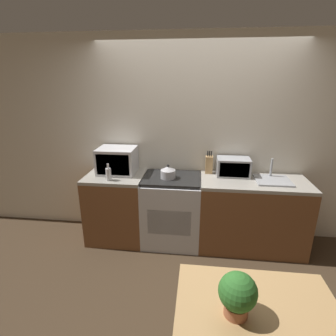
# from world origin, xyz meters

# --- Properties ---
(ground_plane) EXTENTS (16.00, 16.00, 0.00)m
(ground_plane) POSITION_xyz_m (0.00, 0.00, 0.00)
(ground_plane) COLOR #3D2D1E
(wall_back) EXTENTS (10.00, 0.06, 2.60)m
(wall_back) POSITION_xyz_m (0.00, 0.95, 1.30)
(wall_back) COLOR silver
(wall_back) RESTS_ON ground_plane
(counter_left_run) EXTENTS (0.73, 0.62, 0.90)m
(counter_left_run) POSITION_xyz_m (-1.00, 0.61, 0.45)
(counter_left_run) COLOR brown
(counter_left_run) RESTS_ON ground_plane
(counter_right_run) EXTENTS (1.28, 0.62, 0.90)m
(counter_right_run) POSITION_xyz_m (0.73, 0.61, 0.45)
(counter_right_run) COLOR brown
(counter_right_run) RESTS_ON ground_plane
(stove_range) EXTENTS (0.72, 0.62, 0.90)m
(stove_range) POSITION_xyz_m (-0.28, 0.61, 0.45)
(stove_range) COLOR silver
(stove_range) RESTS_ON ground_plane
(kettle) EXTENTS (0.18, 0.18, 0.18)m
(kettle) POSITION_xyz_m (-0.32, 0.57, 0.97)
(kettle) COLOR #B7B7BC
(kettle) RESTS_ON stove_range
(microwave) EXTENTS (0.47, 0.40, 0.33)m
(microwave) POSITION_xyz_m (-0.99, 0.70, 1.06)
(microwave) COLOR silver
(microwave) RESTS_ON counter_left_run
(bottle) EXTENTS (0.06, 0.06, 0.21)m
(bottle) POSITION_xyz_m (-1.02, 0.42, 0.98)
(bottle) COLOR silver
(bottle) RESTS_ON counter_left_run
(knife_block) EXTENTS (0.09, 0.09, 0.29)m
(knife_block) POSITION_xyz_m (0.18, 0.82, 1.01)
(knife_block) COLOR tan
(knife_block) RESTS_ON counter_right_run
(toaster_oven) EXTENTS (0.40, 0.27, 0.23)m
(toaster_oven) POSITION_xyz_m (0.48, 0.76, 1.01)
(toaster_oven) COLOR #999BA0
(toaster_oven) RESTS_ON counter_right_run
(sink_basin) EXTENTS (0.40, 0.37, 0.24)m
(sink_basin) POSITION_xyz_m (0.93, 0.62, 0.92)
(sink_basin) COLOR #999BA0
(sink_basin) RESTS_ON counter_right_run
(dining_table) EXTENTS (0.99, 0.74, 0.75)m
(dining_table) POSITION_xyz_m (0.43, -1.17, 0.65)
(dining_table) COLOR tan
(dining_table) RESTS_ON ground_plane
(potted_plant) EXTENTS (0.22, 0.22, 0.28)m
(potted_plant) POSITION_xyz_m (0.28, -1.21, 0.90)
(potted_plant) COLOR #9E5B3D
(potted_plant) RESTS_ON dining_table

